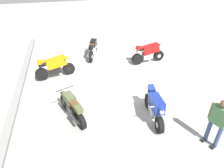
# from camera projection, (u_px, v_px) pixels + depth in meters

# --- Properties ---
(ground_plane) EXTENTS (40.00, 40.00, 0.00)m
(ground_plane) POSITION_uv_depth(u_px,v_px,m) (121.00, 88.00, 9.54)
(ground_plane) COLOR #9E9E99
(curb_edge) EXTENTS (14.00, 0.30, 0.15)m
(curb_edge) POSITION_uv_depth(u_px,v_px,m) (16.00, 99.00, 8.67)
(curb_edge) COLOR gray
(curb_edge) RESTS_ON ground
(motorcycle_blue_sportbike) EXTENTS (1.96, 0.70, 1.14)m
(motorcycle_blue_sportbike) POSITION_uv_depth(u_px,v_px,m) (155.00, 106.00, 7.48)
(motorcycle_blue_sportbike) COLOR black
(motorcycle_blue_sportbike) RESTS_ON ground
(motorcycle_orange_sportbike) EXTENTS (0.76, 1.95, 1.14)m
(motorcycle_orange_sportbike) POSITION_uv_depth(u_px,v_px,m) (55.00, 66.00, 10.04)
(motorcycle_orange_sportbike) COLOR black
(motorcycle_orange_sportbike) RESTS_ON ground
(motorcycle_red_sportbike) EXTENTS (0.70, 1.96, 1.14)m
(motorcycle_red_sportbike) POSITION_uv_depth(u_px,v_px,m) (149.00, 52.00, 11.38)
(motorcycle_red_sportbike) COLOR black
(motorcycle_red_sportbike) RESTS_ON ground
(motorcycle_olive_vintage) EXTENTS (1.87, 0.95, 1.07)m
(motorcycle_olive_vintage) POSITION_uv_depth(u_px,v_px,m) (72.00, 107.00, 7.58)
(motorcycle_olive_vintage) COLOR black
(motorcycle_olive_vintage) RESTS_ON ground
(motorcycle_black_cruiser) EXTENTS (2.02, 0.93, 1.09)m
(motorcycle_black_cruiser) POSITION_uv_depth(u_px,v_px,m) (93.00, 48.00, 12.05)
(motorcycle_black_cruiser) COLOR black
(motorcycle_black_cruiser) RESTS_ON ground
(person_in_green_shirt) EXTENTS (0.66, 0.46, 1.78)m
(person_in_green_shirt) POSITION_uv_depth(u_px,v_px,m) (218.00, 120.00, 6.24)
(person_in_green_shirt) COLOR #384772
(person_in_green_shirt) RESTS_ON ground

